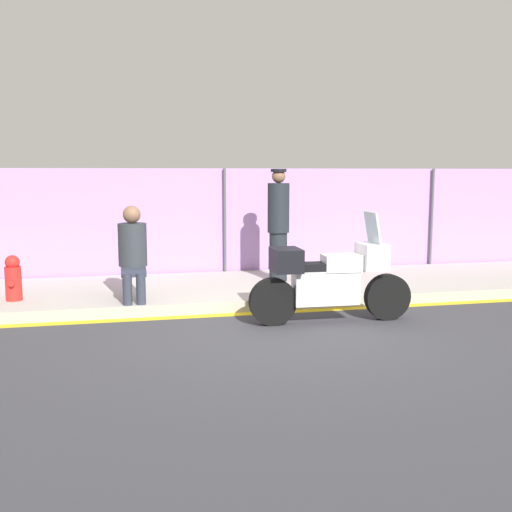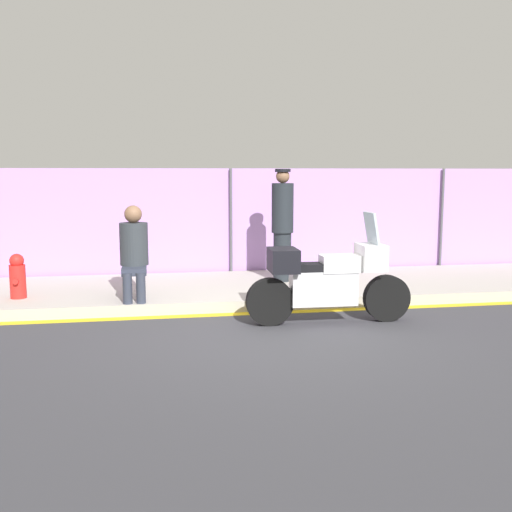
{
  "view_description": "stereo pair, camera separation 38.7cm",
  "coord_description": "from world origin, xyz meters",
  "px_view_note": "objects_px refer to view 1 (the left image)",
  "views": [
    {
      "loc": [
        -1.8,
        -6.96,
        1.97
      ],
      "look_at": [
        0.03,
        1.32,
        0.79
      ],
      "focal_mm": 42.0,
      "sensor_mm": 36.0,
      "label": 1
    },
    {
      "loc": [
        -1.42,
        -7.04,
        1.97
      ],
      "look_at": [
        0.03,
        1.32,
        0.79
      ],
      "focal_mm": 42.0,
      "sensor_mm": 36.0,
      "label": 2
    }
  ],
  "objects_px": {
    "motorcycle": "(330,279)",
    "officer_standing": "(278,224)",
    "person_seated_on_curb": "(133,248)",
    "fire_hydrant": "(13,278)"
  },
  "relations": [
    {
      "from": "motorcycle",
      "to": "officer_standing",
      "type": "distance_m",
      "value": 2.35
    },
    {
      "from": "motorcycle",
      "to": "person_seated_on_curb",
      "type": "distance_m",
      "value": 2.84
    },
    {
      "from": "person_seated_on_curb",
      "to": "fire_hydrant",
      "type": "relative_size",
      "value": 2.06
    },
    {
      "from": "person_seated_on_curb",
      "to": "fire_hydrant",
      "type": "xyz_separation_m",
      "value": [
        -1.67,
        0.3,
        -0.42
      ]
    },
    {
      "from": "person_seated_on_curb",
      "to": "officer_standing",
      "type": "bearing_deg",
      "value": 22.91
    },
    {
      "from": "motorcycle",
      "to": "officer_standing",
      "type": "bearing_deg",
      "value": 94.34
    },
    {
      "from": "officer_standing",
      "to": "fire_hydrant",
      "type": "xyz_separation_m",
      "value": [
        -4.09,
        -0.72,
        -0.65
      ]
    },
    {
      "from": "person_seated_on_curb",
      "to": "motorcycle",
      "type": "bearing_deg",
      "value": -26.68
    },
    {
      "from": "motorcycle",
      "to": "person_seated_on_curb",
      "type": "height_order",
      "value": "person_seated_on_curb"
    },
    {
      "from": "officer_standing",
      "to": "fire_hydrant",
      "type": "height_order",
      "value": "officer_standing"
    }
  ]
}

